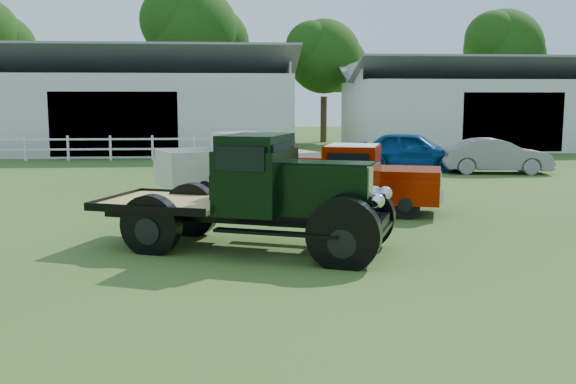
{
  "coord_description": "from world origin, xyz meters",
  "views": [
    {
      "loc": [
        -0.72,
        -11.37,
        2.85
      ],
      "look_at": [
        0.2,
        1.2,
        1.05
      ],
      "focal_mm": 40.0,
      "sensor_mm": 36.0,
      "label": 1
    }
  ],
  "objects_px": {
    "vintage_flatbed": "(251,192)",
    "red_pickup": "(349,178)",
    "white_pickup": "(239,164)",
    "misc_car_blue": "(412,151)",
    "misc_car_grey": "(496,156)"
  },
  "relations": [
    {
      "from": "white_pickup",
      "to": "misc_car_grey",
      "type": "relative_size",
      "value": 1.2
    },
    {
      "from": "vintage_flatbed",
      "to": "misc_car_blue",
      "type": "distance_m",
      "value": 15.63
    },
    {
      "from": "vintage_flatbed",
      "to": "red_pickup",
      "type": "height_order",
      "value": "vintage_flatbed"
    },
    {
      "from": "vintage_flatbed",
      "to": "misc_car_blue",
      "type": "height_order",
      "value": "vintage_flatbed"
    },
    {
      "from": "red_pickup",
      "to": "white_pickup",
      "type": "height_order",
      "value": "white_pickup"
    },
    {
      "from": "misc_car_grey",
      "to": "red_pickup",
      "type": "bearing_deg",
      "value": 146.48
    },
    {
      "from": "white_pickup",
      "to": "misc_car_blue",
      "type": "distance_m",
      "value": 9.64
    },
    {
      "from": "misc_car_blue",
      "to": "misc_car_grey",
      "type": "relative_size",
      "value": 1.11
    },
    {
      "from": "misc_car_blue",
      "to": "vintage_flatbed",
      "type": "bearing_deg",
      "value": 175.0
    },
    {
      "from": "red_pickup",
      "to": "white_pickup",
      "type": "xyz_separation_m",
      "value": [
        -2.84,
        3.46,
        0.05
      ]
    },
    {
      "from": "red_pickup",
      "to": "misc_car_blue",
      "type": "distance_m",
      "value": 10.82
    },
    {
      "from": "white_pickup",
      "to": "misc_car_grey",
      "type": "height_order",
      "value": "white_pickup"
    },
    {
      "from": "vintage_flatbed",
      "to": "red_pickup",
      "type": "distance_m",
      "value": 4.85
    },
    {
      "from": "white_pickup",
      "to": "misc_car_blue",
      "type": "height_order",
      "value": "white_pickup"
    },
    {
      "from": "white_pickup",
      "to": "vintage_flatbed",
      "type": "bearing_deg",
      "value": -111.04
    }
  ]
}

